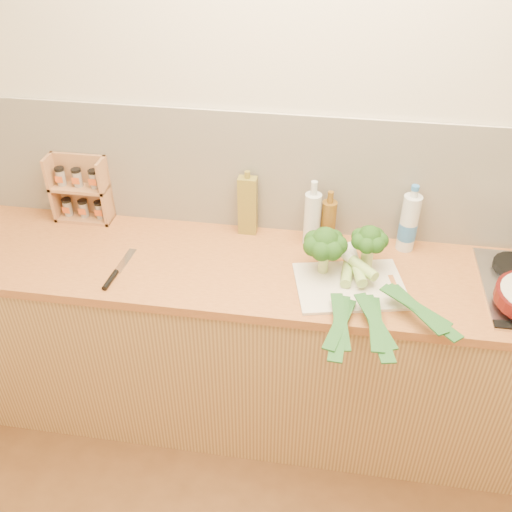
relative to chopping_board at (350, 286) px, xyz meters
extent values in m
plane|color=beige|center=(-0.22, 0.38, 0.39)|extent=(3.50, 0.00, 3.50)
cube|color=silver|center=(-0.22, 0.37, 0.26)|extent=(3.20, 0.02, 0.54)
cube|color=tan|center=(-0.22, 0.08, -0.48)|extent=(3.20, 0.60, 0.86)
cube|color=#BE7538|center=(-0.22, 0.08, -0.03)|extent=(3.20, 0.62, 0.04)
cube|color=#EFE6CF|center=(0.00, 0.00, 0.00)|extent=(0.48, 0.39, 0.01)
cylinder|color=#B7C975|center=(-0.11, 0.07, 0.05)|extent=(0.04, 0.04, 0.08)
sphere|color=#1A3C10|center=(-0.11, 0.07, 0.16)|extent=(0.11, 0.11, 0.11)
sphere|color=#1A3C10|center=(-0.06, 0.07, 0.14)|extent=(0.08, 0.08, 0.08)
sphere|color=#1A3C10|center=(-0.08, 0.11, 0.14)|extent=(0.08, 0.08, 0.08)
sphere|color=#1A3C10|center=(-0.12, 0.12, 0.14)|extent=(0.08, 0.08, 0.08)
sphere|color=#1A3C10|center=(-0.16, 0.09, 0.14)|extent=(0.08, 0.08, 0.08)
sphere|color=#1A3C10|center=(-0.16, 0.05, 0.14)|extent=(0.08, 0.08, 0.08)
sphere|color=#1A3C10|center=(-0.12, 0.02, 0.14)|extent=(0.08, 0.08, 0.08)
sphere|color=#1A3C10|center=(-0.08, 0.03, 0.14)|extent=(0.08, 0.08, 0.08)
cylinder|color=#B7C975|center=(0.06, 0.11, 0.06)|extent=(0.05, 0.05, 0.10)
sphere|color=#1A3C10|center=(0.06, 0.11, 0.16)|extent=(0.09, 0.09, 0.09)
sphere|color=#1A3C10|center=(0.10, 0.11, 0.15)|extent=(0.07, 0.07, 0.07)
sphere|color=#1A3C10|center=(0.08, 0.15, 0.15)|extent=(0.07, 0.07, 0.07)
sphere|color=#1A3C10|center=(0.05, 0.15, 0.15)|extent=(0.07, 0.07, 0.07)
sphere|color=#1A3C10|center=(0.02, 0.13, 0.15)|extent=(0.07, 0.07, 0.07)
sphere|color=#1A3C10|center=(0.02, 0.10, 0.15)|extent=(0.07, 0.07, 0.07)
sphere|color=#1A3C10|center=(0.05, 0.07, 0.15)|extent=(0.07, 0.07, 0.07)
sphere|color=#1A3C10|center=(0.08, 0.08, 0.15)|extent=(0.07, 0.07, 0.07)
cylinder|color=white|center=(-0.01, 0.17, 0.03)|extent=(0.05, 0.12, 0.04)
cylinder|color=#92B85C|center=(-0.02, 0.04, 0.03)|extent=(0.05, 0.15, 0.04)
cube|color=#18441C|center=(-0.03, -0.26, 0.03)|extent=(0.11, 0.30, 0.02)
cube|color=#18441C|center=(-0.03, -0.28, 0.03)|extent=(0.07, 0.34, 0.01)
cube|color=#18441C|center=(-0.03, -0.25, 0.03)|extent=(0.08, 0.28, 0.02)
cylinder|color=white|center=(0.00, 0.15, 0.05)|extent=(0.06, 0.12, 0.04)
cylinder|color=#92B85C|center=(0.03, 0.03, 0.05)|extent=(0.07, 0.15, 0.04)
cube|color=#18441C|center=(0.09, -0.25, 0.05)|extent=(0.05, 0.30, 0.02)
cube|color=#18441C|center=(0.09, -0.27, 0.05)|extent=(0.12, 0.34, 0.01)
cube|color=#18441C|center=(0.09, -0.25, 0.05)|extent=(0.15, 0.27, 0.02)
cylinder|color=white|center=(-0.03, 0.12, 0.06)|extent=(0.10, 0.11, 0.04)
cylinder|color=#92B85C|center=(0.04, 0.03, 0.06)|extent=(0.12, 0.13, 0.04)
cube|color=#18441C|center=(0.23, -0.17, 0.06)|extent=(0.20, 0.28, 0.02)
cube|color=#18441C|center=(0.25, -0.19, 0.07)|extent=(0.26, 0.29, 0.01)
cube|color=#18441C|center=(0.23, -0.17, 0.07)|extent=(0.25, 0.20, 0.02)
cube|color=silver|center=(-0.93, 0.03, -0.01)|extent=(0.05, 0.17, 0.00)
cylinder|color=black|center=(-0.94, -0.11, 0.00)|extent=(0.03, 0.12, 0.02)
cube|color=#B07B4B|center=(-1.22, 0.36, 0.15)|extent=(0.26, 0.02, 0.31)
cube|color=#B07B4B|center=(-1.22, 0.31, 0.00)|extent=(0.26, 0.10, 0.02)
cube|color=#B07B4B|center=(-1.22, 0.31, 0.16)|extent=(0.26, 0.10, 0.02)
cube|color=#B07B4B|center=(-1.34, 0.31, 0.15)|extent=(0.01, 0.10, 0.31)
cube|color=#B07B4B|center=(-1.10, 0.31, 0.15)|extent=(0.01, 0.10, 0.31)
cylinder|color=gray|center=(-1.30, 0.31, 0.04)|extent=(0.04, 0.04, 0.07)
cylinder|color=gray|center=(-1.22, 0.31, 0.04)|extent=(0.04, 0.04, 0.07)
cylinder|color=gray|center=(-1.14, 0.31, 0.04)|extent=(0.04, 0.04, 0.07)
cylinder|color=gray|center=(-1.30, 0.31, 0.20)|extent=(0.04, 0.04, 0.07)
cylinder|color=gray|center=(-1.22, 0.31, 0.20)|extent=(0.04, 0.04, 0.07)
cylinder|color=gray|center=(-1.14, 0.31, 0.20)|extent=(0.04, 0.04, 0.07)
cube|color=olive|center=(-0.46, 0.32, 0.13)|extent=(0.08, 0.05, 0.27)
cylinder|color=olive|center=(-0.46, 0.32, 0.28)|extent=(0.02, 0.02, 0.03)
cylinder|color=silver|center=(-0.18, 0.28, 0.11)|extent=(0.07, 0.07, 0.24)
cylinder|color=silver|center=(-0.18, 0.28, 0.26)|extent=(0.03, 0.03, 0.06)
cylinder|color=brown|center=(-0.11, 0.30, 0.09)|extent=(0.06, 0.06, 0.20)
cylinder|color=brown|center=(-0.11, 0.30, 0.22)|extent=(0.03, 0.03, 0.05)
cylinder|color=silver|center=(0.22, 0.30, 0.12)|extent=(0.08, 0.08, 0.25)
cylinder|color=silver|center=(0.22, 0.30, 0.26)|extent=(0.03, 0.03, 0.03)
cylinder|color=#316EB9|center=(0.22, 0.30, 0.08)|extent=(0.08, 0.08, 0.08)
camera|label=1|loc=(-0.10, -1.77, 1.41)|focal=40.00mm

